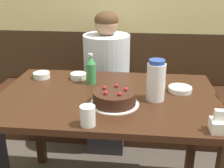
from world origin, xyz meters
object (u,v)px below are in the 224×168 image
Objects in this scene: water_pitcher at (156,81)px; bowl_soup_white at (78,76)px; napkin_holder at (223,124)px; bowl_rice_small at (42,75)px; glass_water_tall at (88,116)px; birthday_cake at (114,98)px; person_pale_blue_shirt at (107,85)px; bench_seat at (119,113)px; soju_bottle at (91,69)px; bowl_side_dish at (180,89)px.

water_pitcher is 2.21× the size of bowl_soup_white.
napkin_holder reaches higher than bowl_rice_small.
glass_water_tall is (0.43, -0.59, 0.03)m from bowl_rice_small.
napkin_holder reaches higher than glass_water_tall.
birthday_cake is 0.25m from glass_water_tall.
person_pale_blue_shirt reaches higher than birthday_cake.
glass_water_tall is at bearing -179.33° from napkin_holder.
napkin_holder is at bearing -64.68° from bench_seat.
bowl_side_dish is at bearing -8.30° from soju_bottle.
bowl_rice_small reaches higher than bench_seat.
bowl_soup_white is at bearing -111.50° from bench_seat.
soju_bottle is 0.56m from bowl_side_dish.
bowl_soup_white is 0.49m from person_pale_blue_shirt.
napkin_holder reaches higher than bowl_soup_white.
bowl_side_dish is (0.37, 0.22, -0.02)m from birthday_cake.
person_pale_blue_shirt is at bearing 131.83° from bowl_side_dish.
bowl_soup_white is 1.08× the size of glass_water_tall.
person_pale_blue_shirt reaches higher than bench_seat.
birthday_cake is at bearing -52.98° from bowl_soup_white.
glass_water_tall is at bearing -54.11° from bowl_rice_small.
person_pale_blue_shirt is (0.04, 0.49, -0.29)m from soju_bottle.
bowl_soup_white is at bearing 166.82° from bowl_side_dish.
soju_bottle is at bearing 171.70° from bowl_side_dish.
bench_seat is at bearing 87.67° from glass_water_tall.
soju_bottle is 1.40× the size of bowl_side_dish.
water_pitcher reaches higher than bowl_soup_white.
glass_water_tall is at bearing 2.32° from person_pale_blue_shirt.
soju_bottle is 0.86m from napkin_holder.
person_pale_blue_shirt is at bearing 48.28° from bowl_rice_small.
person_pale_blue_shirt is (0.39, 0.43, -0.22)m from bowl_rice_small.
person_pale_blue_shirt reaches higher than water_pitcher.
person_pale_blue_shirt is (-0.51, 0.57, -0.22)m from bowl_side_dish.
soju_bottle reaches higher than bowl_rice_small.
birthday_cake is 2.55× the size of bowl_soup_white.
soju_bottle reaches higher than bowl_side_dish.
napkin_holder is (0.56, -1.17, 0.58)m from bench_seat.
napkin_holder is 1.18m from bowl_rice_small.
bowl_rice_small is at bearing 125.89° from glass_water_tall.
bench_seat is at bearing 107.39° from water_pitcher.
bowl_soup_white is at bearing 142.69° from napkin_holder.
bowl_rice_small is 1.14× the size of glass_water_tall.
bowl_side_dish is (0.65, -0.15, -0.00)m from bowl_soup_white.
bowl_side_dish is at bearing 30.40° from birthday_cake.
bowl_soup_white is at bearing 3.08° from bowl_rice_small.
napkin_holder is 0.60m from glass_water_tall.
water_pitcher is 0.85m from person_pale_blue_shirt.
birthday_cake is at bearing 67.00° from glass_water_tall.
birthday_cake is 1.16× the size of water_pitcher.
birthday_cake is 0.25m from water_pitcher.
birthday_cake is 0.64m from bowl_rice_small.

